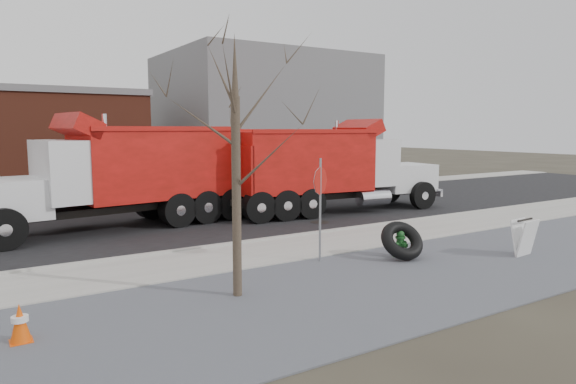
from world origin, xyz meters
TOP-DOWN VIEW (x-y plane):
  - ground at (0.00, 0.00)m, footprint 120.00×120.00m
  - gravel_verge at (0.00, -3.50)m, footprint 60.00×5.00m
  - sidewalk at (0.00, 0.25)m, footprint 60.00×2.50m
  - curb at (0.00, 1.55)m, footprint 60.00×0.15m
  - road at (0.00, 6.30)m, footprint 60.00×9.40m
  - far_sidewalk at (0.00, 12.00)m, footprint 60.00×2.00m
  - building_grey at (9.00, 18.00)m, footprint 12.00×10.00m
  - bare_tree at (-3.20, -2.60)m, footprint 3.20×3.20m
  - fire_hydrant at (1.85, -2.03)m, footprint 0.42×0.41m
  - truck_tire at (1.74, -2.20)m, footprint 1.32×1.23m
  - stop_sign at (-0.21, -1.29)m, footprint 0.65×0.36m
  - sandwich_board at (4.69, -3.70)m, footprint 0.75×0.51m
  - traffic_cone_far at (-7.13, -2.81)m, footprint 0.34×0.34m
  - dump_truck_red_a at (4.67, 4.94)m, footprint 9.30×3.35m
  - dump_truck_red_b at (-3.18, 5.97)m, footprint 9.20×3.68m

SIDE VIEW (x-z plane):
  - ground at x=0.00m, z-range 0.00..0.00m
  - road at x=0.00m, z-range 0.00..0.02m
  - gravel_verge at x=0.00m, z-range 0.00..0.03m
  - sidewalk at x=0.00m, z-range 0.00..0.06m
  - far_sidewalk at x=0.00m, z-range 0.00..0.06m
  - curb at x=0.00m, z-range 0.00..0.11m
  - traffic_cone_far at x=-7.13m, z-range 0.00..0.65m
  - fire_hydrant at x=1.85m, z-range -0.03..0.71m
  - truck_tire at x=1.74m, z-range -0.02..1.02m
  - sandwich_board at x=4.69m, z-range 0.03..1.02m
  - stop_sign at x=-0.21m, z-range 0.49..3.14m
  - dump_truck_red_a at x=4.67m, z-range 0.03..3.73m
  - dump_truck_red_b at x=-3.18m, z-range 0.03..3.84m
  - bare_tree at x=-3.20m, z-range 0.70..5.90m
  - building_grey at x=9.00m, z-range 0.00..8.00m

